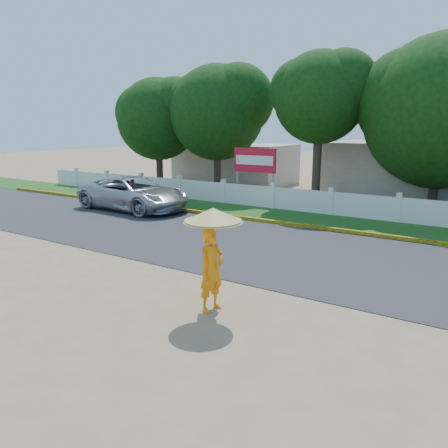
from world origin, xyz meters
name	(u,v)px	position (x,y,z in m)	size (l,w,h in m)	color
ground	(182,287)	(0.00, 0.00, 0.00)	(120.00, 120.00, 0.00)	#9E8460
road	(263,247)	(0.00, 4.50, 0.01)	(60.00, 7.00, 0.02)	#38383A
grass_verge	(319,220)	(0.00, 9.75, 0.01)	(60.00, 3.50, 0.03)	#2D601E
curb	(304,226)	(0.00, 8.05, 0.08)	(40.00, 0.18, 0.16)	yellow
fence	(331,203)	(0.00, 11.20, 0.55)	(40.00, 0.10, 1.10)	silver
building_near	(426,172)	(3.00, 18.00, 1.60)	(10.00, 6.00, 3.20)	#B7AD99
building_far	(236,164)	(-10.00, 19.00, 1.40)	(8.00, 5.00, 2.80)	#B7AD99
vehicle	(133,193)	(-8.69, 7.16, 0.83)	(2.75, 5.95, 1.65)	#AAACB2
monk_with_parasol	(212,244)	(1.48, -0.76, 1.54)	(1.30, 1.30, 2.36)	orange
billboard	(255,163)	(-4.70, 12.30, 2.14)	(2.50, 0.13, 2.95)	gray
tree_row	(413,109)	(2.71, 14.11, 4.89)	(33.97, 7.50, 8.45)	#473828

